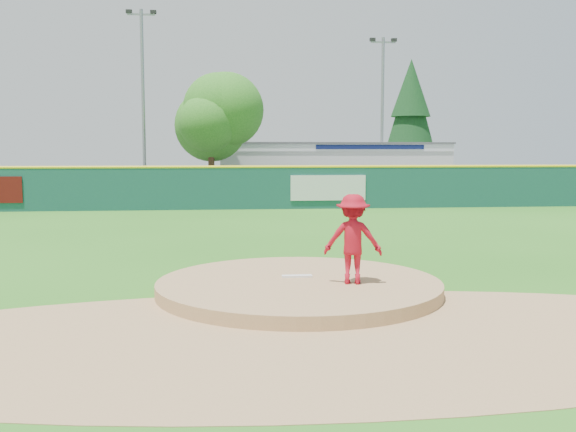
{
  "coord_description": "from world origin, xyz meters",
  "views": [
    {
      "loc": [
        -1.49,
        -12.15,
        2.75
      ],
      "look_at": [
        0.0,
        2.0,
        1.3
      ],
      "focal_mm": 40.0,
      "sensor_mm": 36.0,
      "label": 1
    }
  ],
  "objects": [
    {
      "name": "ground",
      "position": [
        0.0,
        0.0,
        0.0
      ],
      "size": [
        120.0,
        120.0,
        0.0
      ],
      "primitive_type": "plane",
      "color": "#286B19",
      "rests_on": "ground"
    },
    {
      "name": "pitchers_mound",
      "position": [
        0.0,
        0.0,
        0.0
      ],
      "size": [
        5.5,
        5.5,
        0.5
      ],
      "primitive_type": "cylinder",
      "color": "#9E774C",
      "rests_on": "ground"
    },
    {
      "name": "pitching_rubber",
      "position": [
        0.0,
        0.3,
        0.27
      ],
      "size": [
        0.6,
        0.15,
        0.04
      ],
      "primitive_type": "cube",
      "color": "white",
      "rests_on": "pitchers_mound"
    },
    {
      "name": "infield_dirt_arc",
      "position": [
        0.0,
        -3.0,
        0.01
      ],
      "size": [
        15.4,
        15.4,
        0.01
      ],
      "primitive_type": "cylinder",
      "color": "#9E774C",
      "rests_on": "ground"
    },
    {
      "name": "parking_lot",
      "position": [
        0.0,
        27.0,
        0.01
      ],
      "size": [
        44.0,
        16.0,
        0.02
      ],
      "primitive_type": "cube",
      "color": "#38383A",
      "rests_on": "ground"
    },
    {
      "name": "pitcher",
      "position": [
        0.98,
        -0.39,
        1.1
      ],
      "size": [
        1.21,
        0.86,
        1.69
      ],
      "primitive_type": "imported",
      "rotation": [
        0.0,
        0.0,
        2.91
      ],
      "color": "#A30D1D",
      "rests_on": "pitchers_mound"
    },
    {
      "name": "van",
      "position": [
        1.72,
        21.6,
        0.66
      ],
      "size": [
        5.05,
        3.68,
        1.28
      ],
      "primitive_type": "imported",
      "rotation": [
        0.0,
        0.0,
        1.19
      ],
      "color": "white",
      "rests_on": "parking_lot"
    },
    {
      "name": "pool_building_grp",
      "position": [
        6.0,
        31.99,
        1.66
      ],
      "size": [
        15.2,
        8.2,
        3.31
      ],
      "color": "silver",
      "rests_on": "ground"
    },
    {
      "name": "fence_banners",
      "position": [
        -4.31,
        17.92,
        1.0
      ],
      "size": [
        19.43,
        0.04,
        1.2
      ],
      "color": "#550F0C",
      "rests_on": "ground"
    },
    {
      "name": "playground_slide",
      "position": [
        -12.56,
        23.22,
        0.9
      ],
      "size": [
        1.14,
        3.21,
        1.77
      ],
      "color": "blue",
      "rests_on": "ground"
    },
    {
      "name": "outfield_fence",
      "position": [
        0.0,
        18.0,
        1.09
      ],
      "size": [
        40.0,
        0.14,
        2.07
      ],
      "color": "#15453E",
      "rests_on": "ground"
    },
    {
      "name": "deciduous_tree",
      "position": [
        -2.0,
        25.0,
        4.55
      ],
      "size": [
        5.6,
        5.6,
        7.36
      ],
      "color": "#382314",
      "rests_on": "ground"
    },
    {
      "name": "conifer_tree",
      "position": [
        13.0,
        36.0,
        5.54
      ],
      "size": [
        4.4,
        4.4,
        9.5
      ],
      "color": "#382314",
      "rests_on": "ground"
    },
    {
      "name": "light_pole_left",
      "position": [
        -6.0,
        27.0,
        6.05
      ],
      "size": [
        1.75,
        0.25,
        11.0
      ],
      "color": "gray",
      "rests_on": "ground"
    },
    {
      "name": "light_pole_right",
      "position": [
        9.0,
        29.0,
        5.54
      ],
      "size": [
        1.75,
        0.25,
        10.0
      ],
      "color": "gray",
      "rests_on": "ground"
    }
  ]
}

